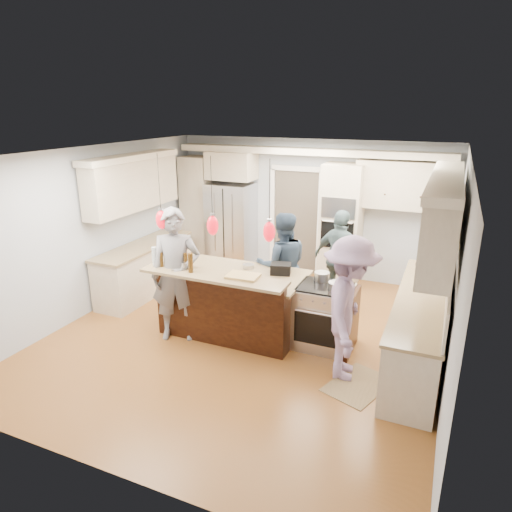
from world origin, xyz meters
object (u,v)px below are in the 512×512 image
at_px(person_bar_end, 176,275).
at_px(person_far_left, 282,266).
at_px(refrigerator, 231,227).
at_px(island_range, 326,317).
at_px(kitchen_island, 234,301).

height_order(person_bar_end, person_far_left, person_bar_end).
xyz_separation_m(refrigerator, person_far_left, (1.79, -1.79, -0.03)).
xyz_separation_m(island_range, person_far_left, (-0.92, 0.70, 0.41)).
distance_m(refrigerator, kitchen_island, 2.91).
xyz_separation_m(refrigerator, person_bar_end, (0.65, -3.09, 0.08)).
relative_size(kitchen_island, person_bar_end, 1.07).
relative_size(refrigerator, kitchen_island, 0.86).
distance_m(refrigerator, island_range, 3.71).
bearing_deg(person_far_left, refrigerator, -72.47).
xyz_separation_m(kitchen_island, person_far_left, (0.49, 0.78, 0.38)).
bearing_deg(island_range, refrigerator, 137.41).
relative_size(kitchen_island, person_far_left, 1.21).
bearing_deg(island_range, person_far_left, 142.68).
bearing_deg(person_bar_end, island_range, -7.67).
relative_size(refrigerator, person_far_left, 1.04).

